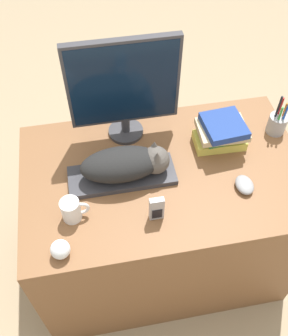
# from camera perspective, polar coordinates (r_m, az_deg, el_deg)

# --- Properties ---
(ground_plane) EXTENTS (12.00, 12.00, 0.00)m
(ground_plane) POSITION_cam_1_polar(r_m,az_deg,el_deg) (2.08, 4.33, -21.22)
(ground_plane) COLOR #998466
(desk) EXTENTS (1.15, 0.71, 0.74)m
(desk) POSITION_cam_1_polar(r_m,az_deg,el_deg) (1.88, 2.50, -7.54)
(desk) COLOR brown
(desk) RESTS_ON ground_plane
(keyboard) EXTENTS (0.42, 0.15, 0.02)m
(keyboard) POSITION_cam_1_polar(r_m,az_deg,el_deg) (1.55, -3.22, -1.11)
(keyboard) COLOR #2D2D33
(keyboard) RESTS_ON desk
(cat) EXTENTS (0.34, 0.15, 0.13)m
(cat) POSITION_cam_1_polar(r_m,az_deg,el_deg) (1.49, -2.29, 0.70)
(cat) COLOR black
(cat) RESTS_ON keyboard
(monitor) EXTENTS (0.44, 0.15, 0.46)m
(monitor) POSITION_cam_1_polar(r_m,az_deg,el_deg) (1.54, -2.97, 11.74)
(monitor) COLOR #333338
(monitor) RESTS_ON desk
(computer_mouse) EXTENTS (0.07, 0.09, 0.03)m
(computer_mouse) POSITION_cam_1_polar(r_m,az_deg,el_deg) (1.56, 14.38, -2.38)
(computer_mouse) COLOR gray
(computer_mouse) RESTS_ON desk
(coffee_mug) EXTENTS (0.10, 0.07, 0.09)m
(coffee_mug) POSITION_cam_1_polar(r_m,az_deg,el_deg) (1.43, -10.43, -5.99)
(coffee_mug) COLOR silver
(coffee_mug) RESTS_ON desk
(pen_cup) EXTENTS (0.08, 0.08, 0.19)m
(pen_cup) POSITION_cam_1_polar(r_m,az_deg,el_deg) (1.78, 18.77, 6.20)
(pen_cup) COLOR #939399
(pen_cup) RESTS_ON desk
(baseball) EXTENTS (0.07, 0.07, 0.07)m
(baseball) POSITION_cam_1_polar(r_m,az_deg,el_deg) (1.38, -12.05, -11.48)
(baseball) COLOR silver
(baseball) RESTS_ON desk
(phone) EXTENTS (0.05, 0.02, 0.11)m
(phone) POSITION_cam_1_polar(r_m,az_deg,el_deg) (1.40, 1.84, -5.95)
(phone) COLOR #99999E
(phone) RESTS_ON desk
(book_stack) EXTENTS (0.21, 0.18, 0.13)m
(book_stack) POSITION_cam_1_polar(r_m,az_deg,el_deg) (1.65, 11.18, 5.05)
(book_stack) COLOR #CCC14C
(book_stack) RESTS_ON desk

